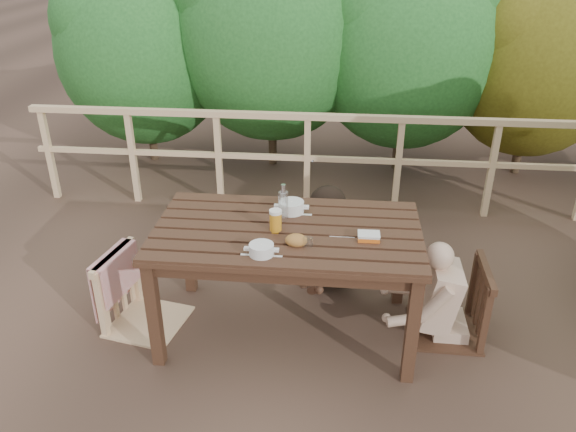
# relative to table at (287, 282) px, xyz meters

# --- Properties ---
(ground) EXTENTS (60.00, 60.00, 0.00)m
(ground) POSITION_rel_table_xyz_m (0.00, 0.00, -0.41)
(ground) COLOR brown
(ground) RESTS_ON ground
(table) EXTENTS (1.77, 0.99, 0.82)m
(table) POSITION_rel_table_xyz_m (0.00, 0.00, 0.00)
(table) COLOR #352015
(table) RESTS_ON ground
(chair_left) EXTENTS (0.61, 0.61, 1.04)m
(chair_left) POSITION_rel_table_xyz_m (-1.03, -0.03, 0.11)
(chair_left) COLOR #D7B082
(chair_left) RESTS_ON ground
(chair_far) EXTENTS (0.54, 0.54, 0.86)m
(chair_far) POSITION_rel_table_xyz_m (0.19, 0.79, 0.02)
(chair_far) COLOR #352015
(chair_far) RESTS_ON ground
(chair_right) EXTENTS (0.53, 0.53, 1.04)m
(chair_right) POSITION_rel_table_xyz_m (1.13, 0.09, 0.11)
(chair_right) COLOR #352015
(chair_right) RESTS_ON ground
(woman) EXTENTS (0.70, 0.78, 1.29)m
(woman) POSITION_rel_table_xyz_m (0.19, 0.81, 0.24)
(woman) COLOR black
(woman) RESTS_ON ground
(diner_right) EXTENTS (0.60, 0.49, 1.19)m
(diner_right) POSITION_rel_table_xyz_m (1.16, 0.09, 0.18)
(diner_right) COLOR #CFA88D
(diner_right) RESTS_ON ground
(railing) EXTENTS (5.60, 0.10, 1.01)m
(railing) POSITION_rel_table_xyz_m (0.00, 2.00, 0.10)
(railing) COLOR #D7B082
(railing) RESTS_ON ground
(hedge_row) EXTENTS (6.60, 1.60, 3.80)m
(hedge_row) POSITION_rel_table_xyz_m (0.40, 3.20, 1.49)
(hedge_row) COLOR #225B23
(hedge_row) RESTS_ON ground
(soup_near) EXTENTS (0.26, 0.26, 0.09)m
(soup_near) POSITION_rel_table_xyz_m (-0.12, -0.35, 0.45)
(soup_near) COLOR white
(soup_near) RESTS_ON table
(soup_far) EXTENTS (0.29, 0.29, 0.10)m
(soup_far) POSITION_rel_table_xyz_m (0.01, 0.24, 0.46)
(soup_far) COLOR white
(soup_far) RESTS_ON table
(bread_roll) EXTENTS (0.14, 0.11, 0.08)m
(bread_roll) POSITION_rel_table_xyz_m (0.08, -0.20, 0.45)
(bread_roll) COLOR #A87D3C
(bread_roll) RESTS_ON table
(beer_glass) EXTENTS (0.08, 0.08, 0.16)m
(beer_glass) POSITION_rel_table_xyz_m (-0.07, -0.03, 0.49)
(beer_glass) COLOR gold
(beer_glass) RESTS_ON table
(bottle) EXTENTS (0.07, 0.07, 0.28)m
(bottle) POSITION_rel_table_xyz_m (-0.04, 0.12, 0.55)
(bottle) COLOR white
(bottle) RESTS_ON table
(tumbler) EXTENTS (0.06, 0.06, 0.08)m
(tumbler) POSITION_rel_table_xyz_m (0.15, -0.22, 0.45)
(tumbler) COLOR white
(tumbler) RESTS_ON table
(butter_tub) EXTENTS (0.14, 0.10, 0.06)m
(butter_tub) POSITION_rel_table_xyz_m (0.53, -0.10, 0.44)
(butter_tub) COLOR white
(butter_tub) RESTS_ON table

